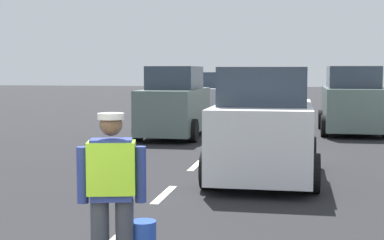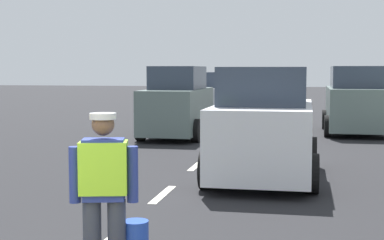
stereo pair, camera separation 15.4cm
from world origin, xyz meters
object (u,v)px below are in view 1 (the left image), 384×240
object	(u,v)px
car_outgoing_ahead	(264,127)
car_oncoming_second	(212,95)
car_parked_far	(352,102)
road_worker	(114,189)
car_oncoming_lead	(175,104)

from	to	relation	value
car_outgoing_ahead	car_oncoming_second	bearing A→B (deg)	102.24
car_parked_far	car_outgoing_ahead	bearing A→B (deg)	-105.52
road_worker	car_outgoing_ahead	world-z (taller)	car_outgoing_ahead
car_oncoming_second	car_parked_far	world-z (taller)	car_parked_far
road_worker	car_oncoming_lead	size ratio (longest dim) A/B	0.42
car_oncoming_second	car_oncoming_lead	world-z (taller)	car_oncoming_lead
road_worker	car_parked_far	bearing A→B (deg)	76.29
car_outgoing_ahead	car_parked_far	xyz separation A→B (m)	(2.37, 8.53, 0.03)
car_oncoming_second	road_worker	bearing A→B (deg)	-84.06
road_worker	car_parked_far	world-z (taller)	car_parked_far
road_worker	car_oncoming_second	size ratio (longest dim) A/B	0.41
road_worker	car_oncoming_lead	xyz separation A→B (m)	(-2.05, 12.19, 0.09)
car_parked_far	car_oncoming_second	bearing A→B (deg)	130.50
road_worker	car_outgoing_ahead	xyz separation A→B (m)	(1.11, 5.75, 0.06)
car_oncoming_second	car_oncoming_lead	size ratio (longest dim) A/B	1.01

